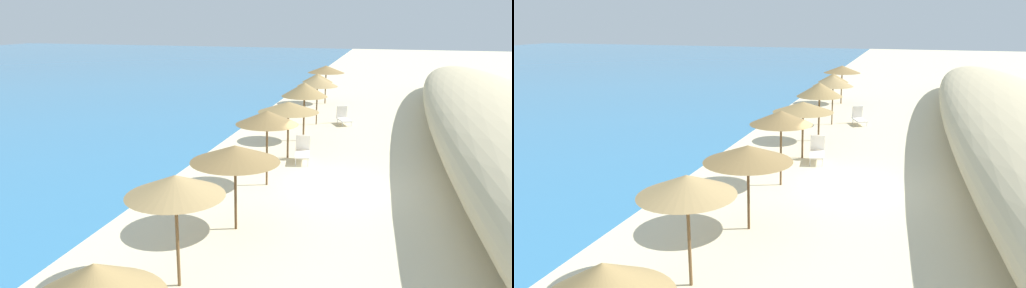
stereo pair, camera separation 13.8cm
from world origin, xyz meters
TOP-DOWN VIEW (x-y plane):
  - ground_plane at (0.00, 0.00)m, footprint 160.00×160.00m
  - beach_umbrella_2 at (-11.69, 1.81)m, footprint 2.17×2.17m
  - beach_umbrella_3 at (-7.93, 2.25)m, footprint 2.27×2.27m
  - beach_umbrella_4 at (-4.56, 1.95)m, footprint 2.61×2.61m
  - beach_umbrella_5 at (-0.52, 2.06)m, footprint 2.31×2.31m
  - beach_umbrella_6 at (3.21, 2.07)m, footprint 2.67×2.67m
  - beach_umbrella_7 at (6.52, 1.97)m, footprint 2.30×2.30m
  - beach_umbrella_8 at (10.50, 1.93)m, footprint 2.34×2.34m
  - beach_umbrella_9 at (13.88, 2.46)m, footprint 1.95×1.95m
  - beach_umbrella_10 at (17.72, 2.44)m, footprint 2.62×2.62m
  - lounge_chair_0 at (2.85, 1.33)m, footprint 1.41×0.81m
  - lounge_chair_1 at (10.99, 0.42)m, footprint 1.40×1.05m

SIDE VIEW (x-z plane):
  - ground_plane at x=0.00m, z-range 0.00..0.00m
  - lounge_chair_1 at x=10.99m, z-range -0.10..0.93m
  - lounge_chair_0 at x=2.85m, z-range -0.07..1.06m
  - beach_umbrella_2 at x=-11.69m, z-range 0.97..3.57m
  - beach_umbrella_9 at x=13.88m, z-range 1.01..3.60m
  - beach_umbrella_6 at x=3.21m, z-range 1.04..3.59m
  - beach_umbrella_4 at x=-4.56m, z-range 1.04..3.62m
  - beach_umbrella_10 at x=17.72m, z-range 1.10..3.83m
  - beach_umbrella_3 at x=-7.93m, z-range 1.12..3.86m
  - beach_umbrella_8 at x=10.50m, z-range 1.12..3.95m
  - beach_umbrella_5 at x=-0.52m, z-range 1.16..3.99m
  - beach_umbrella_7 at x=6.52m, z-range 1.13..4.08m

